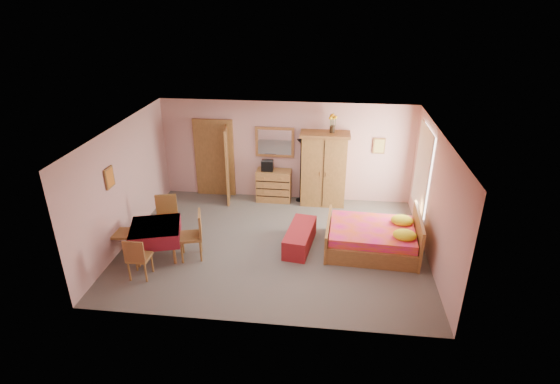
# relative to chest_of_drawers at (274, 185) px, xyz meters

# --- Properties ---
(floor) EXTENTS (6.50, 6.50, 0.00)m
(floor) POSITION_rel_chest_of_drawers_xyz_m (0.29, -2.25, -0.42)
(floor) COLOR #68635B
(floor) RESTS_ON ground
(ceiling) EXTENTS (6.50, 6.50, 0.00)m
(ceiling) POSITION_rel_chest_of_drawers_xyz_m (0.29, -2.25, 2.18)
(ceiling) COLOR brown
(ceiling) RESTS_ON wall_back
(wall_back) EXTENTS (6.50, 0.10, 2.60)m
(wall_back) POSITION_rel_chest_of_drawers_xyz_m (0.29, 0.25, 0.88)
(wall_back) COLOR #CD9994
(wall_back) RESTS_ON floor
(wall_front) EXTENTS (6.50, 0.10, 2.60)m
(wall_front) POSITION_rel_chest_of_drawers_xyz_m (0.29, -4.75, 0.88)
(wall_front) COLOR #CD9994
(wall_front) RESTS_ON floor
(wall_left) EXTENTS (0.10, 5.00, 2.60)m
(wall_left) POSITION_rel_chest_of_drawers_xyz_m (-2.96, -2.25, 0.88)
(wall_left) COLOR #CD9994
(wall_left) RESTS_ON floor
(wall_right) EXTENTS (0.10, 5.00, 2.60)m
(wall_right) POSITION_rel_chest_of_drawers_xyz_m (3.54, -2.25, 0.88)
(wall_right) COLOR #CD9994
(wall_right) RESTS_ON floor
(doorway) EXTENTS (1.06, 0.12, 2.15)m
(doorway) POSITION_rel_chest_of_drawers_xyz_m (-1.61, 0.22, 0.60)
(doorway) COLOR #9E6B35
(doorway) RESTS_ON floor
(window) EXTENTS (0.08, 1.40, 1.95)m
(window) POSITION_rel_chest_of_drawers_xyz_m (3.50, -1.05, 1.03)
(window) COLOR white
(window) RESTS_ON wall_right
(picture_left) EXTENTS (0.04, 0.32, 0.42)m
(picture_left) POSITION_rel_chest_of_drawers_xyz_m (-2.93, -2.85, 1.28)
(picture_left) COLOR orange
(picture_left) RESTS_ON wall_left
(picture_back) EXTENTS (0.30, 0.04, 0.40)m
(picture_back) POSITION_rel_chest_of_drawers_xyz_m (2.64, 0.22, 1.13)
(picture_back) COLOR #D8BF59
(picture_back) RESTS_ON wall_back
(chest_of_drawers) EXTENTS (0.90, 0.45, 0.85)m
(chest_of_drawers) POSITION_rel_chest_of_drawers_xyz_m (0.00, 0.00, 0.00)
(chest_of_drawers) COLOR #AF763B
(chest_of_drawers) RESTS_ON floor
(wall_mirror) EXTENTS (1.00, 0.06, 0.79)m
(wall_mirror) POSITION_rel_chest_of_drawers_xyz_m (0.00, 0.21, 1.13)
(wall_mirror) COLOR white
(wall_mirror) RESTS_ON wall_back
(stereo) EXTENTS (0.30, 0.23, 0.28)m
(stereo) POSITION_rel_chest_of_drawers_xyz_m (-0.17, -0.02, 0.56)
(stereo) COLOR black
(stereo) RESTS_ON chest_of_drawers
(floor_lamp) EXTENTS (0.24, 0.24, 1.69)m
(floor_lamp) POSITION_rel_chest_of_drawers_xyz_m (0.69, 0.06, 0.42)
(floor_lamp) COLOR black
(floor_lamp) RESTS_ON floor
(wardrobe) EXTENTS (1.23, 0.63, 1.92)m
(wardrobe) POSITION_rel_chest_of_drawers_xyz_m (1.29, -0.03, 0.54)
(wardrobe) COLOR #A07136
(wardrobe) RESTS_ON floor
(sunflower_vase) EXTENTS (0.19, 0.19, 0.46)m
(sunflower_vase) POSITION_rel_chest_of_drawers_xyz_m (1.45, -0.01, 1.73)
(sunflower_vase) COLOR yellow
(sunflower_vase) RESTS_ON wardrobe
(bed) EXTENTS (2.02, 1.63, 0.90)m
(bed) POSITION_rel_chest_of_drawers_xyz_m (2.38, -2.20, 0.03)
(bed) COLOR #DD1585
(bed) RESTS_ON floor
(bench) EXTENTS (0.67, 1.38, 0.44)m
(bench) POSITION_rel_chest_of_drawers_xyz_m (0.86, -2.24, -0.20)
(bench) COLOR maroon
(bench) RESTS_ON floor
(dining_table) EXTENTS (1.22, 1.22, 0.72)m
(dining_table) POSITION_rel_chest_of_drawers_xyz_m (-2.07, -2.95, -0.06)
(dining_table) COLOR maroon
(dining_table) RESTS_ON floor
(chair_south) EXTENTS (0.41, 0.41, 0.89)m
(chair_south) POSITION_rel_chest_of_drawers_xyz_m (-2.13, -3.69, 0.02)
(chair_south) COLOR #9F6C35
(chair_south) RESTS_ON floor
(chair_north) EXTENTS (0.57, 0.57, 1.02)m
(chair_north) POSITION_rel_chest_of_drawers_xyz_m (-2.08, -2.30, 0.09)
(chair_north) COLOR #945C32
(chair_north) RESTS_ON floor
(chair_west) EXTENTS (0.49, 0.49, 0.98)m
(chair_west) POSITION_rel_chest_of_drawers_xyz_m (-2.85, -2.94, 0.07)
(chair_west) COLOR #AA7539
(chair_west) RESTS_ON floor
(chair_east) EXTENTS (0.58, 0.58, 1.03)m
(chair_east) POSITION_rel_chest_of_drawers_xyz_m (-1.35, -2.93, 0.09)
(chair_east) COLOR olive
(chair_east) RESTS_ON floor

